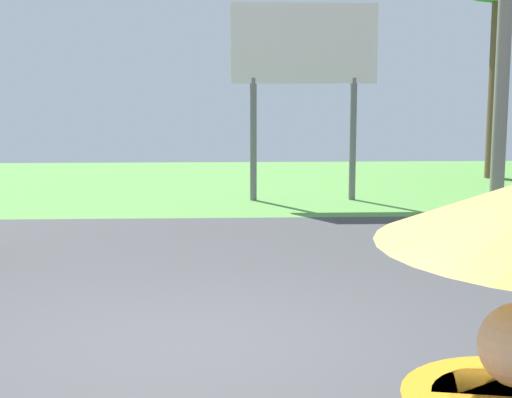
# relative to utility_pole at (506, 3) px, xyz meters

# --- Properties ---
(ground_plane) EXTENTS (40.00, 22.00, 0.20)m
(ground_plane) POSITION_rel_utility_pole_xyz_m (-4.81, -3.84, -3.47)
(ground_plane) COLOR #424244
(utility_pole) EXTENTS (1.80, 0.24, 6.50)m
(utility_pole) POSITION_rel_utility_pole_xyz_m (0.00, 0.00, 0.00)
(utility_pole) COLOR gray
(utility_pole) RESTS_ON ground_plane
(roadside_billboard) EXTENTS (2.60, 0.12, 3.50)m
(roadside_billboard) POSITION_rel_utility_pole_xyz_m (-3.23, 0.99, -0.88)
(roadside_billboard) COLOR slate
(roadside_billboard) RESTS_ON ground_plane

